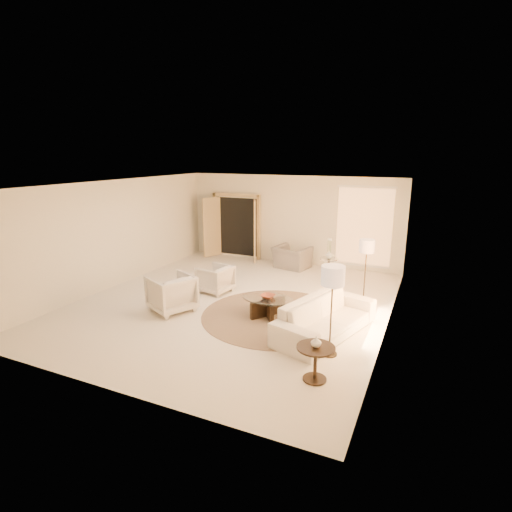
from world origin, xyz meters
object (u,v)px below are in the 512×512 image
at_px(sofa, 326,317).
at_px(floor_lamp_far, 333,280).
at_px(side_table, 329,266).
at_px(bowl, 268,296).
at_px(end_table, 315,357).
at_px(side_vase, 329,255).
at_px(accent_chair, 292,254).
at_px(armchair_right, 171,291).
at_px(floor_lamp_near, 367,249).
at_px(armchair_left, 215,278).
at_px(end_vase, 316,342).
at_px(coffee_table, 268,305).

relative_size(sofa, floor_lamp_far, 1.50).
distance_m(side_table, bowl, 3.26).
distance_m(end_table, floor_lamp_far, 1.34).
bearing_deg(sofa, side_vase, 30.39).
distance_m(sofa, accent_chair, 4.70).
xyz_separation_m(armchair_right, floor_lamp_near, (3.84, 2.49, 0.82)).
xyz_separation_m(sofa, armchair_left, (-3.22, 1.25, 0.03)).
bearing_deg(end_table, armchair_left, 139.87).
height_order(armchair_left, end_table, armchair_left).
xyz_separation_m(floor_lamp_near, floor_lamp_far, (-0.08, -3.04, 0.12)).
height_order(end_table, end_vase, end_vase).
height_order(floor_lamp_far, end_vase, floor_lamp_far).
bearing_deg(end_table, side_vase, 102.13).
bearing_deg(side_vase, floor_lamp_far, -75.40).
bearing_deg(armchair_right, end_vase, 94.56).
height_order(armchair_right, end_table, armchair_right).
height_order(armchair_right, side_table, armchair_right).
xyz_separation_m(side_table, bowl, (-0.52, -3.21, 0.10)).
height_order(sofa, accent_chair, accent_chair).
distance_m(floor_lamp_far, bowl, 2.21).
distance_m(side_table, end_vase, 5.37).
distance_m(sofa, bowl, 1.42).
xyz_separation_m(coffee_table, floor_lamp_near, (1.73, 1.91, 1.01)).
bearing_deg(end_vase, side_vase, 102.13).
relative_size(coffee_table, floor_lamp_far, 0.71).
xyz_separation_m(armchair_left, side_table, (2.36, 2.30, -0.02)).
xyz_separation_m(floor_lamp_near, end_vase, (-0.08, -3.94, -0.62)).
bearing_deg(accent_chair, sofa, 128.85).
xyz_separation_m(accent_chair, end_vase, (2.44, -5.86, 0.20)).
bearing_deg(floor_lamp_far, armchair_left, 149.66).
height_order(accent_chair, coffee_table, accent_chair).
distance_m(coffee_table, floor_lamp_far, 2.30).
bearing_deg(sofa, armchair_right, 110.88).
bearing_deg(side_table, floor_lamp_near, -47.21).
xyz_separation_m(armchair_right, end_vase, (3.76, -1.45, 0.19)).
height_order(sofa, end_vase, end_vase).
bearing_deg(armchair_left, sofa, 78.86).
relative_size(end_table, side_vase, 2.71).
distance_m(floor_lamp_near, bowl, 2.70).
bearing_deg(end_table, armchair_right, 158.94).
bearing_deg(floor_lamp_near, accent_chair, 142.70).
bearing_deg(armchair_right, accent_chair, -170.96).
relative_size(floor_lamp_near, bowl, 4.90).
bearing_deg(floor_lamp_far, side_table, 104.60).
bearing_deg(end_vase, end_table, 0.00).
bearing_deg(side_table, end_table, -77.87).
relative_size(coffee_table, end_table, 1.91).
bearing_deg(end_table, side_table, 102.13).
relative_size(accent_chair, coffee_table, 0.89).
height_order(bowl, end_vase, end_vase).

